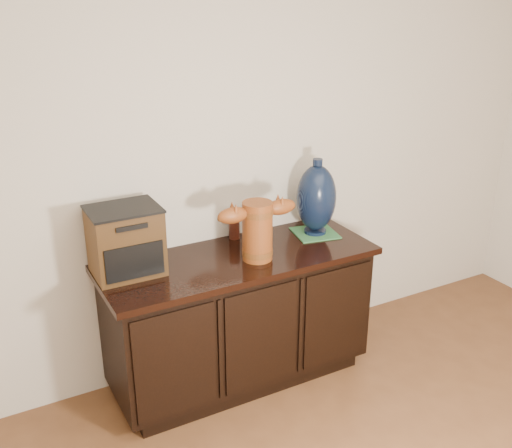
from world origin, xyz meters
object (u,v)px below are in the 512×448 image
sideboard (239,318)px  terracotta_vessel (257,227)px  spray_can (234,224)px  lamp_base (316,198)px  tv_radio (126,241)px

sideboard → terracotta_vessel: 0.55m
spray_can → lamp_base: bearing=-20.0°
sideboard → spray_can: bearing=68.4°
spray_can → sideboard: bearing=-111.6°
terracotta_vessel → tv_radio: (-0.63, 0.16, -0.01)m
tv_radio → spray_can: tv_radio is taller
terracotta_vessel → lamp_base: (0.45, 0.14, 0.04)m
tv_radio → spray_can: (0.65, 0.13, -0.08)m
sideboard → tv_radio: (-0.56, 0.09, 0.54)m
tv_radio → lamp_base: (1.08, -0.02, 0.04)m
lamp_base → terracotta_vessel: bearing=-162.7°
tv_radio → lamp_base: 1.09m
tv_radio → lamp_base: size_ratio=0.79×
sideboard → spray_can: spray_can is taller
sideboard → tv_radio: bearing=170.8°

